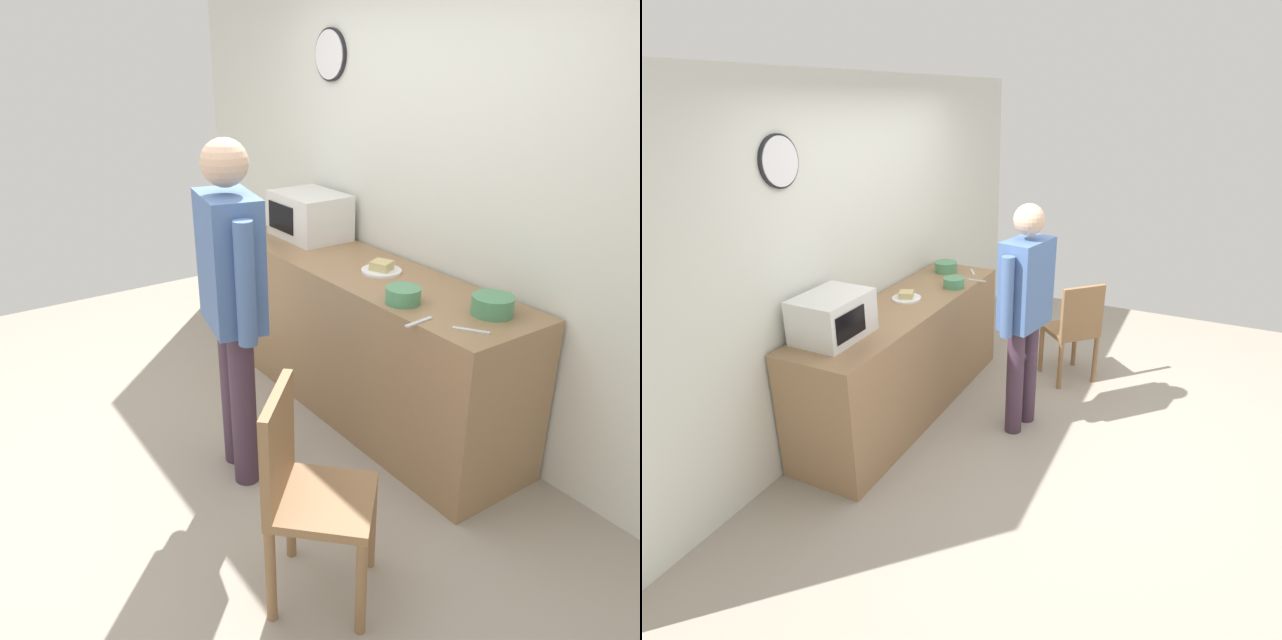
% 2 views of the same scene
% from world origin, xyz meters
% --- Properties ---
extents(ground_plane, '(6.00, 6.00, 0.00)m').
position_xyz_m(ground_plane, '(0.00, 0.00, 0.00)').
color(ground_plane, '#9E9384').
extents(back_wall, '(5.40, 0.13, 2.60)m').
position_xyz_m(back_wall, '(-0.00, 1.60, 1.30)').
color(back_wall, silver).
rests_on(back_wall, ground_plane).
extents(kitchen_counter, '(2.29, 0.62, 0.93)m').
position_xyz_m(kitchen_counter, '(-0.11, 1.22, 0.46)').
color(kitchen_counter, '#93704C').
rests_on(kitchen_counter, ground_plane).
extents(microwave, '(0.50, 0.39, 0.30)m').
position_xyz_m(microwave, '(-0.84, 1.32, 1.08)').
color(microwave, silver).
rests_on(microwave, kitchen_counter).
extents(sandwich_plate, '(0.23, 0.23, 0.07)m').
position_xyz_m(sandwich_plate, '(-0.00, 1.25, 0.95)').
color(sandwich_plate, white).
rests_on(sandwich_plate, kitchen_counter).
extents(salad_bowl, '(0.20, 0.20, 0.09)m').
position_xyz_m(salad_bowl, '(0.78, 1.30, 0.97)').
color(salad_bowl, '#4C8E60').
rests_on(salad_bowl, kitchen_counter).
extents(cereal_bowl, '(0.18, 0.18, 0.08)m').
position_xyz_m(cereal_bowl, '(0.43, 1.04, 0.97)').
color(cereal_bowl, '#4C8E60').
rests_on(cereal_bowl, kitchen_counter).
extents(fork_utensil, '(0.15, 0.11, 0.01)m').
position_xyz_m(fork_utensil, '(0.87, 1.07, 0.93)').
color(fork_utensil, silver).
rests_on(fork_utensil, kitchen_counter).
extents(spoon_utensil, '(0.03, 0.17, 0.01)m').
position_xyz_m(spoon_utensil, '(0.66, 0.94, 0.93)').
color(spoon_utensil, silver).
rests_on(spoon_utensil, kitchen_counter).
extents(person_standing, '(0.58, 0.32, 1.76)m').
position_xyz_m(person_standing, '(0.05, 0.27, 1.03)').
color(person_standing, '#412D3E').
rests_on(person_standing, ground_plane).
extents(wooden_chair, '(0.57, 0.57, 0.94)m').
position_xyz_m(wooden_chair, '(0.94, 0.10, 0.52)').
color(wooden_chair, olive).
rests_on(wooden_chair, ground_plane).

